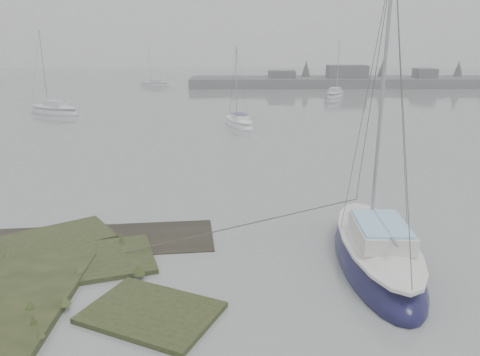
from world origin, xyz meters
name	(u,v)px	position (x,y,z in m)	size (l,w,h in m)	color
ground	(204,123)	(0.00, 30.00, 0.00)	(160.00, 160.00, 0.00)	slate
far_shoreline	(389,81)	(26.84, 61.90, 0.85)	(60.00, 8.00, 4.15)	#4C4F51
sailboat_main	(376,255)	(7.59, 2.45, 0.33)	(2.81, 7.66, 10.67)	black
sailboat_white	(239,124)	(3.19, 28.07, 0.22)	(3.29, 5.38, 7.21)	white
sailboat_far_a	(54,111)	(-15.23, 35.05, 0.27)	(6.46, 4.51, 8.74)	silver
sailboat_far_b	(335,95)	(15.74, 48.62, 0.24)	(3.97, 5.80, 7.83)	#A5AAAF
sailboat_far_c	(155,85)	(-9.73, 62.84, 0.21)	(5.09, 2.43, 6.89)	#B2B8BC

